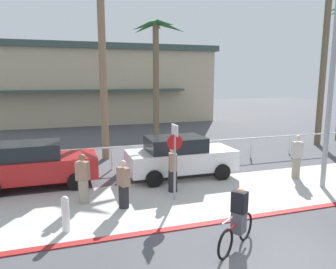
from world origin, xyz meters
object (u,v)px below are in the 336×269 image
object	(u,v)px
palm_tree_4	(156,55)
cyclist_red_1	(238,220)
bollard_2	(65,214)
pedestrian_2	(83,181)
pedestrian_0	(173,171)
stop_sign_bike_lane	(175,151)
car_red_1	(34,164)
pedestrian_3	(297,158)
car_white_2	(180,156)
palm_tree_3	(101,25)
palm_tree_5	(326,28)
pedestrian_1	(124,186)

from	to	relation	value
palm_tree_4	cyclist_red_1	size ratio (longest dim) A/B	4.85
bollard_2	pedestrian_2	distance (m)	1.98
pedestrian_0	stop_sign_bike_lane	bearing A→B (deg)	-104.35
car_red_1	pedestrian_3	world-z (taller)	pedestrian_3
car_red_1	stop_sign_bike_lane	bearing A→B (deg)	-32.37
stop_sign_bike_lane	car_white_2	xyz separation A→B (m)	(1.03, 2.33, -0.81)
stop_sign_bike_lane	palm_tree_3	world-z (taller)	palm_tree_3
stop_sign_bike_lane	pedestrian_3	xyz separation A→B (m)	(5.49, 0.73, -0.85)
palm_tree_4	pedestrian_3	distance (m)	10.17
palm_tree_3	palm_tree_4	size ratio (longest dim) A/B	1.20
palm_tree_4	pedestrian_2	size ratio (longest dim) A/B	4.47
palm_tree_3	pedestrian_0	size ratio (longest dim) A/B	5.34
palm_tree_5	cyclist_red_1	bearing A→B (deg)	-139.63
palm_tree_3	car_white_2	world-z (taller)	palm_tree_3
pedestrian_2	pedestrian_3	bearing A→B (deg)	0.72
bollard_2	pedestrian_3	size ratio (longest dim) A/B	0.56
cyclist_red_1	pedestrian_2	distance (m)	5.20
pedestrian_0	pedestrian_2	size ratio (longest dim) A/B	1.00
pedestrian_2	pedestrian_3	distance (m)	8.41
car_white_2	palm_tree_4	bearing A→B (deg)	82.12
car_red_1	pedestrian_3	bearing A→B (deg)	-12.12
palm_tree_5	car_white_2	distance (m)	12.39
car_white_2	pedestrian_3	size ratio (longest dim) A/B	2.47
cyclist_red_1	pedestrian_0	distance (m)	4.09
car_white_2	cyclist_red_1	size ratio (longest dim) A/B	2.88
cyclist_red_1	pedestrian_2	bearing A→B (deg)	130.51
pedestrian_1	pedestrian_2	bearing A→B (deg)	146.70
pedestrian_3	bollard_2	bearing A→B (deg)	-167.54
stop_sign_bike_lane	pedestrian_0	world-z (taller)	stop_sign_bike_lane
palm_tree_3	pedestrian_0	bearing A→B (deg)	-73.38
stop_sign_bike_lane	car_red_1	size ratio (longest dim) A/B	0.58
bollard_2	pedestrian_0	world-z (taller)	pedestrian_0
pedestrian_3	pedestrian_0	bearing A→B (deg)	179.68
car_white_2	bollard_2	bearing A→B (deg)	-141.56
palm_tree_4	car_red_1	distance (m)	10.08
stop_sign_bike_lane	pedestrian_2	distance (m)	3.12
pedestrian_0	pedestrian_1	bearing A→B (deg)	-154.79
car_white_2	pedestrian_0	size ratio (longest dim) A/B	2.65
palm_tree_3	palm_tree_5	xyz separation A→B (m)	(12.76, -0.51, 0.39)
palm_tree_3	palm_tree_4	bearing A→B (deg)	38.45
bollard_2	cyclist_red_1	bearing A→B (deg)	-27.69
palm_tree_5	pedestrian_0	size ratio (longest dim) A/B	5.91
stop_sign_bike_lane	cyclist_red_1	bearing A→B (deg)	-82.19
palm_tree_5	car_red_1	world-z (taller)	palm_tree_5
cyclist_red_1	car_red_1	bearing A→B (deg)	128.83
pedestrian_1	bollard_2	bearing A→B (deg)	-147.76
bollard_2	car_white_2	world-z (taller)	car_white_2
car_red_1	car_white_2	distance (m)	5.60
pedestrian_0	palm_tree_5	bearing A→B (deg)	24.76
pedestrian_2	stop_sign_bike_lane	bearing A→B (deg)	-11.99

